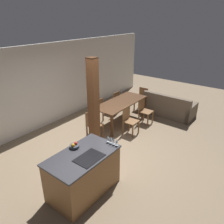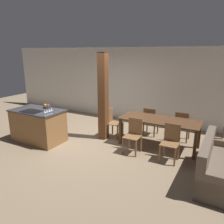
# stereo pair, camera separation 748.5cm
# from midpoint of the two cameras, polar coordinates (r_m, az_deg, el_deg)

# --- Properties ---
(ground_plane) EXTENTS (16.00, 16.00, 0.00)m
(ground_plane) POSITION_cam_midpoint_polar(r_m,az_deg,el_deg) (5.05, -39.39, -19.10)
(ground_plane) COLOR #847056
(wall_back) EXTENTS (11.20, 0.08, 2.70)m
(wall_back) POSITION_cam_midpoint_polar(r_m,az_deg,el_deg) (6.91, -48.09, 1.95)
(wall_back) COLOR silver
(wall_back) RESTS_ON ground_plane
(kitchen_island) EXTENTS (1.50, 0.87, 0.95)m
(kitchen_island) POSITION_cam_midpoint_polar(r_m,az_deg,el_deg) (4.44, -57.80, -24.23)
(kitchen_island) COLOR olive
(kitchen_island) RESTS_ON ground_plane
(fruit_bowl) EXTENTS (0.21, 0.21, 0.11)m
(fruit_bowl) POSITION_cam_midpoint_polar(r_m,az_deg,el_deg) (4.40, -58.99, -16.49)
(fruit_bowl) COLOR #383D47
(fruit_bowl) RESTS_ON kitchen_island
(wine_glass_near) EXTENTS (0.06, 0.06, 0.15)m
(wine_glass_near) POSITION_cam_midpoint_polar(r_m,az_deg,el_deg) (3.69, -50.99, -18.25)
(wine_glass_near) COLOR silver
(wine_glass_near) RESTS_ON kitchen_island
(wine_glass_middle) EXTENTS (0.06, 0.06, 0.15)m
(wine_glass_middle) POSITION_cam_midpoint_polar(r_m,az_deg,el_deg) (3.76, -51.07, -17.60)
(wine_glass_middle) COLOR silver
(wine_glass_middle) RESTS_ON kitchen_island
(wine_glass_far) EXTENTS (0.06, 0.06, 0.15)m
(wine_glass_far) POSITION_cam_midpoint_polar(r_m,az_deg,el_deg) (3.82, -51.16, -16.98)
(wine_glass_far) COLOR silver
(wine_glass_far) RESTS_ON kitchen_island
(wine_glass_end) EXTENTS (0.06, 0.06, 0.15)m
(wine_glass_end) POSITION_cam_midpoint_polar(r_m,az_deg,el_deg) (3.89, -51.24, -16.38)
(wine_glass_end) COLOR silver
(wine_glass_end) RESTS_ON kitchen_island
(dining_table) EXTENTS (2.12, 0.87, 0.78)m
(dining_table) POSITION_cam_midpoint_polar(r_m,az_deg,el_deg) (5.70, -26.25, -2.80)
(dining_table) COLOR #51331E
(dining_table) RESTS_ON ground_plane
(dining_chair_near_left) EXTENTS (0.40, 0.40, 0.89)m
(dining_chair_near_left) POSITION_cam_midpoint_polar(r_m,az_deg,el_deg) (5.09, -26.99, -8.93)
(dining_chair_near_left) COLOR brown
(dining_chair_near_left) RESTS_ON ground_plane
(dining_chair_near_right) EXTENTS (0.40, 0.40, 0.89)m
(dining_chair_near_right) POSITION_cam_midpoint_polar(r_m,az_deg,el_deg) (5.46, -18.20, -5.05)
(dining_chair_near_right) COLOR brown
(dining_chair_near_right) RESTS_ON ground_plane
(dining_chair_far_left) EXTENTS (0.40, 0.40, 0.89)m
(dining_chair_far_left) POSITION_cam_midpoint_polar(r_m,az_deg,el_deg) (6.21, -32.62, -4.26)
(dining_chair_far_left) COLOR brown
(dining_chair_far_left) RESTS_ON ground_plane
(dining_chair_far_right) EXTENTS (0.40, 0.40, 0.89)m
(dining_chair_far_right) POSITION_cam_midpoint_polar(r_m,az_deg,el_deg) (6.52, -25.02, -1.34)
(dining_chair_far_right) COLOR brown
(dining_chair_far_right) RESTS_ON ground_plane
(dining_chair_head_end) EXTENTS (0.40, 0.40, 0.89)m
(dining_chair_head_end) POSITION_cam_midpoint_polar(r_m,az_deg,el_deg) (5.44, -39.21, -9.88)
(dining_chair_head_end) COLOR brown
(dining_chair_head_end) RESTS_ON ground_plane
(dining_chair_foot_end) EXTENTS (0.40, 0.40, 0.89)m
(dining_chair_foot_end) POSITION_cam_midpoint_polar(r_m,az_deg,el_deg) (6.45, -14.82, -0.07)
(dining_chair_foot_end) COLOR brown
(dining_chair_foot_end) RESTS_ON ground_plane
(couch) EXTENTS (0.92, 1.83, 0.86)m
(couch) POSITION_cam_midpoint_polar(r_m,az_deg,el_deg) (5.90, -6.54, -3.73)
(couch) COLOR brown
(couch) RESTS_ON ground_plane
(timber_post) EXTENTS (0.24, 0.24, 2.53)m
(timber_post) POSITION_cam_midpoint_polar(r_m,az_deg,el_deg) (4.89, -43.07, -3.84)
(timber_post) COLOR brown
(timber_post) RESTS_ON ground_plane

